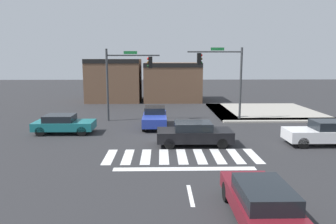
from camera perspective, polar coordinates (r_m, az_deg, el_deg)
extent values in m
plane|color=#2B2B2D|center=(21.81, 1.70, -4.34)|extent=(120.00, 120.00, 0.00)
cube|color=silver|center=(17.66, -10.26, -7.80)|extent=(0.51, 2.74, 0.01)
cube|color=silver|center=(17.53, -7.11, -7.84)|extent=(0.51, 2.74, 0.01)
cube|color=silver|center=(17.46, -3.93, -7.86)|extent=(0.51, 2.74, 0.01)
cube|color=silver|center=(17.45, -0.72, -7.85)|extent=(0.51, 2.74, 0.01)
cube|color=silver|center=(17.48, 2.48, -7.83)|extent=(0.51, 2.74, 0.01)
cube|color=silver|center=(17.57, 5.65, -7.77)|extent=(0.51, 2.74, 0.01)
cube|color=silver|center=(17.71, 8.78, -7.70)|extent=(0.51, 2.74, 0.01)
cube|color=silver|center=(17.90, 11.86, -7.60)|extent=(0.51, 2.74, 0.01)
cube|color=silver|center=(18.15, 14.86, -7.49)|extent=(0.51, 2.74, 0.01)
cube|color=white|center=(15.59, 2.97, -10.00)|extent=(6.80, 0.50, 0.01)
cube|color=white|center=(12.81, 3.99, -14.45)|extent=(0.16, 2.00, 0.01)
cylinder|color=yellow|center=(14.49, 11.94, -11.74)|extent=(0.97, 0.97, 0.01)
cylinder|color=white|center=(14.44, 11.07, -11.77)|extent=(0.16, 0.16, 0.00)
cylinder|color=white|center=(14.54, 12.79, -11.68)|extent=(0.16, 0.16, 0.00)
cube|color=white|center=(14.49, 11.94, -11.72)|extent=(0.44, 0.04, 0.00)
cube|color=#9E998E|center=(28.70, 19.38, -1.39)|extent=(10.00, 1.60, 0.15)
cube|color=#9E998E|center=(32.13, 9.34, 0.13)|extent=(1.60, 10.00, 0.15)
cube|color=#9E998E|center=(33.16, 16.49, 0.15)|extent=(10.00, 10.00, 0.15)
cube|color=brown|center=(40.35, -9.45, 5.56)|extent=(6.39, 5.41, 5.14)
cube|color=black|center=(37.79, -10.08, 8.82)|extent=(6.39, 0.50, 0.50)
cube|color=brown|center=(40.38, 0.74, 5.36)|extent=(6.86, 6.18, 4.69)
cube|color=black|center=(37.40, 0.91, 8.25)|extent=(6.86, 0.50, 0.50)
cylinder|color=#383A3D|center=(27.32, -10.66, 4.65)|extent=(0.18, 0.18, 5.99)
cylinder|color=#383A3D|center=(26.97, -6.19, 9.93)|extent=(4.35, 0.12, 0.12)
cube|color=black|center=(26.89, -3.12, 8.74)|extent=(0.32, 0.32, 0.95)
sphere|color=red|center=(26.89, -3.50, 9.37)|extent=(0.22, 0.22, 0.22)
sphere|color=#4C330C|center=(26.90, -3.49, 8.74)|extent=(0.22, 0.22, 0.22)
sphere|color=#0C3814|center=(26.90, -3.48, 8.11)|extent=(0.22, 0.22, 0.22)
cube|color=#197233|center=(26.99, -6.66, 10.38)|extent=(1.10, 0.03, 0.24)
cylinder|color=#383A3D|center=(27.62, 12.71, 4.74)|extent=(0.18, 0.18, 6.10)
cylinder|color=#383A3D|center=(27.09, 8.25, 10.49)|extent=(4.47, 0.12, 0.12)
cube|color=black|center=(26.90, 5.51, 9.33)|extent=(0.32, 0.32, 0.95)
sphere|color=red|center=(26.93, 5.89, 9.95)|extent=(0.22, 0.22, 0.22)
sphere|color=#4C330C|center=(26.92, 5.88, 9.32)|extent=(0.22, 0.22, 0.22)
sphere|color=#0C3814|center=(26.93, 5.87, 8.69)|extent=(0.22, 0.22, 0.22)
cube|color=#197233|center=(27.13, 8.73, 10.94)|extent=(1.10, 0.03, 0.24)
cube|color=#23389E|center=(24.66, -2.36, -1.23)|extent=(1.77, 4.33, 0.66)
cube|color=black|center=(25.28, -2.34, 0.36)|extent=(1.55, 1.87, 0.49)
cylinder|color=black|center=(23.28, -0.51, -2.61)|extent=(0.22, 0.67, 0.67)
cylinder|color=black|center=(23.31, -4.32, -2.62)|extent=(0.22, 0.67, 0.67)
cylinder|color=black|center=(26.16, -0.60, -1.27)|extent=(0.22, 0.67, 0.67)
cylinder|color=black|center=(26.19, -3.99, -1.28)|extent=(0.22, 0.67, 0.67)
cube|color=maroon|center=(11.03, 16.08, -15.50)|extent=(1.73, 4.77, 0.56)
cube|color=black|center=(10.60, 16.65, -13.52)|extent=(1.52, 2.31, 0.49)
cylinder|color=black|center=(12.38, 10.31, -13.67)|extent=(0.22, 0.71, 0.71)
cylinder|color=black|center=(12.76, 17.14, -13.23)|extent=(0.22, 0.71, 0.71)
cube|color=#196B70|center=(23.73, -17.81, -2.24)|extent=(4.11, 1.92, 0.56)
cube|color=black|center=(23.73, -18.58, -1.02)|extent=(1.99, 1.69, 0.46)
cylinder|color=black|center=(24.24, -14.05, -2.43)|extent=(0.66, 0.22, 0.66)
cylinder|color=black|center=(22.62, -14.98, -3.31)|extent=(0.66, 0.22, 0.66)
cylinder|color=black|center=(25.00, -20.31, -2.38)|extent=(0.66, 0.22, 0.66)
cylinder|color=black|center=(23.44, -21.65, -3.22)|extent=(0.66, 0.22, 0.66)
cube|color=white|center=(21.68, 25.48, -3.64)|extent=(4.32, 1.82, 0.67)
cube|color=black|center=(21.79, 26.77, -2.07)|extent=(2.05, 1.60, 0.51)
cylinder|color=black|center=(20.41, 22.73, -5.08)|extent=(0.66, 0.22, 0.66)
cylinder|color=black|center=(21.84, 21.03, -4.06)|extent=(0.66, 0.22, 0.66)
cube|color=black|center=(19.64, 4.68, -4.11)|extent=(4.50, 1.95, 0.65)
cube|color=black|center=(19.50, 4.44, -2.49)|extent=(2.22, 1.71, 0.48)
cylinder|color=black|center=(18.77, 0.26, -5.64)|extent=(0.62, 0.22, 0.62)
cylinder|color=black|center=(20.44, 0.13, -4.38)|extent=(0.62, 0.22, 0.62)
cylinder|color=black|center=(19.10, 9.53, -5.50)|extent=(0.62, 0.22, 0.62)
cylinder|color=black|center=(20.75, 8.64, -4.29)|extent=(0.62, 0.22, 0.62)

